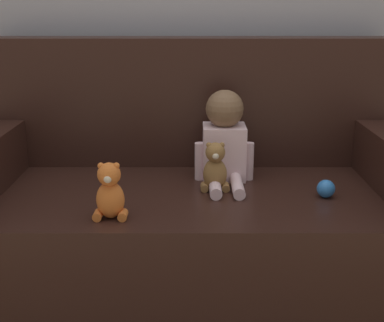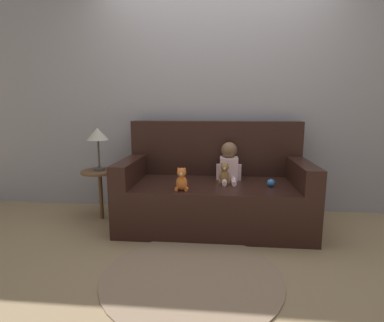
% 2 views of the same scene
% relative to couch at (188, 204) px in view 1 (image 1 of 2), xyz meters
% --- Properties ---
extents(ground_plane, '(12.00, 12.00, 0.00)m').
position_rel_couch_xyz_m(ground_plane, '(0.00, -0.07, -0.34)').
color(ground_plane, '#9E8460').
extents(couch, '(1.80, 0.91, 1.01)m').
position_rel_couch_xyz_m(couch, '(0.00, 0.00, 0.00)').
color(couch, black).
rests_on(couch, ground_plane).
extents(person_baby, '(0.25, 0.36, 0.38)m').
position_rel_couch_xyz_m(person_baby, '(0.14, 0.04, 0.27)').
color(person_baby, silver).
rests_on(person_baby, couch).
extents(teddy_bear_brown, '(0.12, 0.09, 0.20)m').
position_rel_couch_xyz_m(teddy_bear_brown, '(0.10, -0.10, 0.19)').
color(teddy_bear_brown, olive).
rests_on(teddy_bear_brown, couch).
extents(plush_toy_side, '(0.12, 0.09, 0.20)m').
position_rel_couch_xyz_m(plush_toy_side, '(-0.27, -0.40, 0.20)').
color(plush_toy_side, orange).
rests_on(plush_toy_side, couch).
extents(toy_ball, '(0.07, 0.07, 0.07)m').
position_rel_couch_xyz_m(toy_ball, '(0.52, -0.19, 0.14)').
color(toy_ball, '#337FDB').
rests_on(toy_ball, couch).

